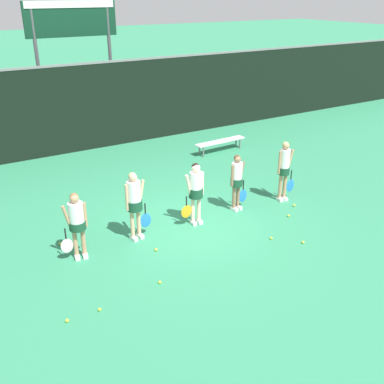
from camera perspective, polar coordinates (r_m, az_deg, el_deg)
The scene contains 21 objects.
ground_plane at distance 12.00m, azimuth 0.07°, elevation -3.98°, with size 140.00×140.00×0.00m, color #2D7F56.
fence_windscreen at distance 17.72m, azimuth -12.43°, elevation 10.57°, with size 60.00×0.08×3.29m.
scoreboard at distance 19.07m, azimuth -14.92°, elevation 18.93°, with size 3.59×0.15×5.34m.
bench_courtside at distance 17.30m, azimuth 3.61°, elevation 6.34°, with size 2.16×0.47×0.43m.
player_0 at distance 10.41m, azimuth -14.45°, elevation -3.55°, with size 0.66×0.38×1.62m.
player_1 at distance 10.92m, azimuth -7.32°, elevation -1.08°, with size 0.67×0.39×1.76m.
player_2 at distance 11.56m, azimuth 0.46°, elevation 0.44°, with size 0.67×0.37×1.70m.
player_3 at distance 12.42m, azimuth 5.72°, elevation 1.70°, with size 0.61×0.34×1.62m.
player_4 at distance 13.19m, azimuth 11.65°, elevation 3.16°, with size 0.61×0.33×1.79m.
tennis_ball_0 at distance 10.81m, azimuth -4.58°, elevation -7.30°, with size 0.07×0.07×0.07m, color #CCE033.
tennis_ball_1 at distance 11.40m, azimuth 13.91°, elevation -6.22°, with size 0.07×0.07×0.07m, color #CCE033.
tennis_ball_2 at distance 14.91m, azimuth 11.11°, elevation 1.51°, with size 0.06×0.06×0.06m, color #CCE033.
tennis_ball_3 at distance 12.60m, azimuth 12.18°, elevation -2.95°, with size 0.07×0.07×0.07m, color #CCE033.
tennis_ball_4 at distance 9.16m, azimuth -11.65°, elevation -14.39°, with size 0.07×0.07×0.07m, color #CCE033.
tennis_ball_5 at distance 13.23m, azimuth 12.84°, elevation -1.65°, with size 0.07×0.07×0.07m, color #CCE033.
tennis_ball_6 at distance 9.03m, azimuth -15.58°, elevation -15.46°, with size 0.07×0.07×0.07m, color #CCE033.
tennis_ball_7 at distance 11.47m, azimuth -16.37°, elevation -6.33°, with size 0.07×0.07×0.07m, color #CCE033.
tennis_ball_8 at distance 14.71m, azimuth 6.23°, elevation 1.52°, with size 0.06×0.06×0.06m, color #CCE033.
tennis_ball_9 at distance 11.41m, azimuth 10.03°, elevation -5.79°, with size 0.07×0.07×0.07m, color #CCE033.
tennis_ball_10 at distance 9.71m, azimuth -4.11°, elevation -11.36°, with size 0.07×0.07×0.07m, color #CCE033.
tennis_ball_11 at distance 11.31m, azimuth -13.69°, elevation -6.45°, with size 0.07×0.07×0.07m, color #CCE033.
Camera 1 is at (-5.46, -9.06, 5.67)m, focal length 42.00 mm.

